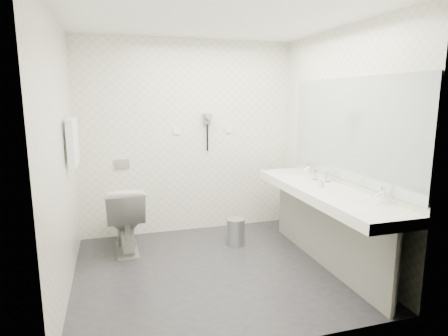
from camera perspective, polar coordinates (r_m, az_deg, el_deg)
name	(u,v)px	position (r m, az deg, el deg)	size (l,w,h in m)	color
floor	(214,270)	(4.11, -1.46, -15.04)	(2.80, 2.80, 0.00)	#29282E
ceiling	(213,18)	(3.77, -1.66, 21.63)	(2.80, 2.80, 0.00)	white
wall_back	(188,138)	(5.00, -5.41, 4.51)	(2.80, 2.80, 0.00)	white
wall_front	(264,178)	(2.53, 6.08, -1.57)	(2.80, 2.80, 0.00)	white
wall_left	(60,158)	(3.64, -23.34, 1.39)	(2.60, 2.60, 0.00)	white
wall_right	(338,146)	(4.32, 16.74, 3.13)	(2.60, 2.60, 0.00)	white
vanity_counter	(323,193)	(4.09, 14.69, -3.60)	(0.55, 2.20, 0.10)	white
vanity_panel	(324,231)	(4.22, 14.71, -9.17)	(0.03, 2.15, 0.75)	gray
vanity_post_near	(395,274)	(3.46, 24.32, -14.31)	(0.06, 0.06, 0.75)	silver
vanity_post_far	(284,205)	(5.10, 8.97, -5.47)	(0.06, 0.06, 0.75)	silver
mirror	(349,129)	(4.12, 18.23, 5.51)	(0.02, 2.20, 1.05)	#B2BCC6
basin_near	(363,207)	(3.56, 20.13, -5.45)	(0.40, 0.31, 0.05)	white
basin_far	(295,177)	(4.63, 10.58, -1.32)	(0.40, 0.31, 0.05)	white
faucet_near	(383,195)	(3.65, 22.68, -3.75)	(0.04, 0.04, 0.15)	silver
faucet_far	(310,169)	(4.70, 12.73, -0.10)	(0.04, 0.04, 0.15)	silver
soap_bottle_a	(321,183)	(4.10, 14.36, -2.14)	(0.04, 0.04, 0.09)	white
glass_left	(328,177)	(4.38, 15.27, -1.33)	(0.06, 0.06, 0.10)	silver
glass_right	(316,176)	(4.44, 13.56, -1.11)	(0.05, 0.05, 0.10)	silver
toilet	(125,218)	(4.60, -14.63, -7.29)	(0.44, 0.77, 0.78)	white
flush_plate	(122,164)	(4.93, -15.05, 0.59)	(0.18, 0.02, 0.12)	#B2B5BA
pedal_bin	(236,232)	(4.70, 1.75, -9.60)	(0.22, 0.22, 0.31)	#B2B5BA
bin_lid	(236,219)	(4.64, 1.76, -7.72)	(0.22, 0.22, 0.01)	#B2B5BA
towel_rail	(70,120)	(4.15, -22.10, 6.69)	(0.02, 0.02, 0.62)	silver
towel_near	(71,143)	(4.03, -21.92, 3.45)	(0.07, 0.24, 0.48)	white
towel_far	(74,140)	(4.31, -21.59, 3.90)	(0.07, 0.24, 0.48)	white
dryer_cradle	(207,119)	(5.00, -2.56, 7.43)	(0.10, 0.04, 0.14)	gray
dryer_barrel	(208,116)	(4.93, -2.37, 7.73)	(0.08, 0.08, 0.14)	gray
dryer_cord	(207,138)	(5.01, -2.50, 4.56)	(0.02, 0.02, 0.35)	black
switch_plate_a	(177,131)	(4.95, -7.12, 5.58)	(0.09, 0.02, 0.09)	white
switch_plate_b	(229,129)	(5.11, 0.68, 5.82)	(0.09, 0.02, 0.09)	white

